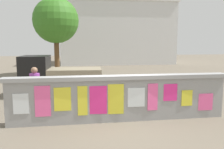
{
  "coord_description": "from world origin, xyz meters",
  "views": [
    {
      "loc": [
        -1.37,
        -7.06,
        2.45
      ],
      "look_at": [
        -0.04,
        1.42,
        1.28
      ],
      "focal_mm": 37.85,
      "sensor_mm": 36.0,
      "label": 1
    }
  ],
  "objects_px": {
    "auto_rickshaw_truck": "(58,76)",
    "person_walking": "(35,85)",
    "bicycle_near": "(129,101)",
    "tree_roadside": "(56,21)",
    "motorcycle": "(142,85)"
  },
  "relations": [
    {
      "from": "auto_rickshaw_truck",
      "to": "bicycle_near",
      "type": "xyz_separation_m",
      "value": [
        2.69,
        -2.97,
        -0.54
      ]
    },
    {
      "from": "motorcycle",
      "to": "person_walking",
      "type": "xyz_separation_m",
      "value": [
        -4.49,
        -2.39,
        0.52
      ]
    },
    {
      "from": "person_walking",
      "to": "tree_roadside",
      "type": "distance_m",
      "value": 10.58
    },
    {
      "from": "auto_rickshaw_truck",
      "to": "person_walking",
      "type": "bearing_deg",
      "value": -101.61
    },
    {
      "from": "tree_roadside",
      "to": "motorcycle",
      "type": "bearing_deg",
      "value": -59.98
    },
    {
      "from": "auto_rickshaw_truck",
      "to": "person_walking",
      "type": "distance_m",
      "value": 2.82
    },
    {
      "from": "bicycle_near",
      "to": "tree_roadside",
      "type": "height_order",
      "value": "tree_roadside"
    },
    {
      "from": "person_walking",
      "to": "bicycle_near",
      "type": "bearing_deg",
      "value": -3.58
    },
    {
      "from": "bicycle_near",
      "to": "tree_roadside",
      "type": "distance_m",
      "value": 11.44
    },
    {
      "from": "auto_rickshaw_truck",
      "to": "tree_roadside",
      "type": "relative_size",
      "value": 0.64
    },
    {
      "from": "auto_rickshaw_truck",
      "to": "person_walking",
      "type": "xyz_separation_m",
      "value": [
        -0.57,
        -2.76,
        0.09
      ]
    },
    {
      "from": "motorcycle",
      "to": "bicycle_near",
      "type": "bearing_deg",
      "value": -115.32
    },
    {
      "from": "motorcycle",
      "to": "bicycle_near",
      "type": "height_order",
      "value": "bicycle_near"
    },
    {
      "from": "motorcycle",
      "to": "tree_roadside",
      "type": "bearing_deg",
      "value": 120.02
    },
    {
      "from": "person_walking",
      "to": "tree_roadside",
      "type": "bearing_deg",
      "value": 89.9
    }
  ]
}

